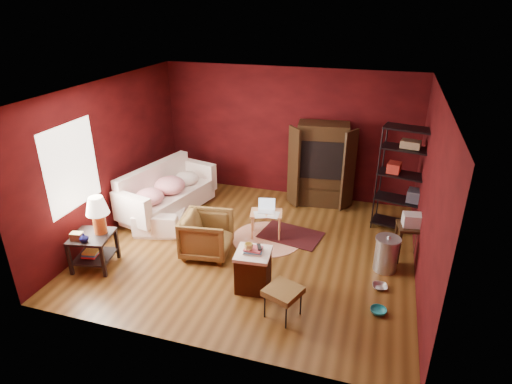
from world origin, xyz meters
TOP-DOWN VIEW (x-y plane):
  - room at (-0.04, -0.01)m, footprint 5.54×5.04m
  - sofa at (-2.05, 0.74)m, footprint 1.10×2.22m
  - armchair at (-0.69, -0.42)m, footprint 0.84×0.89m
  - pet_bowl_steel at (2.22, -0.56)m, footprint 0.23×0.09m
  - pet_bowl_turquoise at (2.23, -1.15)m, footprint 0.23×0.08m
  - vase at (-2.29, -1.52)m, footprint 0.17×0.18m
  - mug at (0.30, -1.16)m, footprint 0.14×0.11m
  - side_table at (-2.26, -1.25)m, footprint 0.72×0.72m
  - sofa_cushions at (-2.09, 0.75)m, footprint 1.35×2.33m
  - hamper at (0.36, -1.10)m, footprint 0.56×0.56m
  - footstool at (0.94, -1.60)m, footprint 0.58×0.58m
  - rug_round at (0.16, 0.36)m, footprint 1.58×1.58m
  - rug_oriental at (0.56, 0.60)m, footprint 1.23×0.93m
  - laptop_desk at (0.12, 0.47)m, footprint 0.65×0.55m
  - tv_armoire at (0.83, 2.16)m, footprint 1.39×0.84m
  - wire_shelving at (2.49, 1.46)m, footprint 1.05×0.60m
  - small_stand at (2.62, 0.43)m, footprint 0.49×0.49m
  - trash_can at (2.27, -0.01)m, footprint 0.48×0.48m

SIDE VIEW (x-z plane):
  - rug_round at x=0.16m, z-range 0.00..0.01m
  - rug_oriental at x=0.56m, z-range 0.01..0.02m
  - pet_bowl_steel at x=2.22m, z-range 0.00..0.23m
  - pet_bowl_turquoise at x=2.23m, z-range 0.00..0.23m
  - trash_can at x=2.27m, z-range -0.02..0.62m
  - hamper at x=0.36m, z-range -0.03..0.69m
  - footstool at x=0.94m, z-range 0.17..0.63m
  - armchair at x=-0.69m, z-range 0.00..0.82m
  - sofa at x=-2.05m, z-range 0.00..0.83m
  - laptop_desk at x=0.12m, z-range 0.08..0.79m
  - sofa_cushions at x=-2.09m, z-range -0.01..0.91m
  - small_stand at x=2.62m, z-range 0.21..1.06m
  - vase at x=-2.29m, z-range 0.58..0.73m
  - side_table at x=-2.26m, z-range 0.12..1.34m
  - mug at x=0.30m, z-range 0.70..0.83m
  - tv_armoire at x=0.83m, z-range 0.04..1.81m
  - wire_shelving at x=2.49m, z-range 0.10..2.11m
  - room at x=-0.04m, z-range -0.02..2.82m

